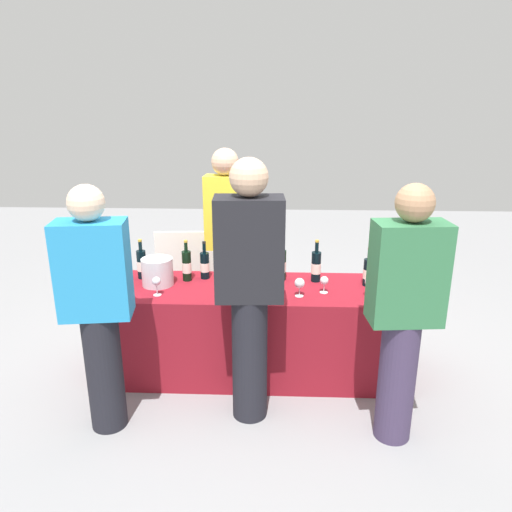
# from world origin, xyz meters

# --- Properties ---
(ground_plane) EXTENTS (12.00, 12.00, 0.00)m
(ground_plane) POSITION_xyz_m (0.00, 0.00, 0.00)
(ground_plane) COLOR gray
(tasting_table) EXTENTS (2.32, 0.69, 0.72)m
(tasting_table) POSITION_xyz_m (0.00, 0.00, 0.36)
(tasting_table) COLOR maroon
(tasting_table) RESTS_ON ground_plane
(wine_bottle_0) EXTENTS (0.07, 0.07, 0.32)m
(wine_bottle_0) POSITION_xyz_m (-0.91, 0.17, 0.84)
(wine_bottle_0) COLOR black
(wine_bottle_0) RESTS_ON tasting_table
(wine_bottle_1) EXTENTS (0.07, 0.07, 0.33)m
(wine_bottle_1) POSITION_xyz_m (-0.55, 0.13, 0.85)
(wine_bottle_1) COLOR black
(wine_bottle_1) RESTS_ON tasting_table
(wine_bottle_2) EXTENTS (0.07, 0.07, 0.30)m
(wine_bottle_2) POSITION_xyz_m (-0.41, 0.18, 0.83)
(wine_bottle_2) COLOR black
(wine_bottle_2) RESTS_ON tasting_table
(wine_bottle_3) EXTENTS (0.08, 0.08, 0.30)m
(wine_bottle_3) POSITION_xyz_m (-0.11, 0.17, 0.83)
(wine_bottle_3) COLOR black
(wine_bottle_3) RESTS_ON tasting_table
(wine_bottle_4) EXTENTS (0.07, 0.07, 0.31)m
(wine_bottle_4) POSITION_xyz_m (0.05, 0.17, 0.83)
(wine_bottle_4) COLOR black
(wine_bottle_4) RESTS_ON tasting_table
(wine_bottle_5) EXTENTS (0.08, 0.08, 0.33)m
(wine_bottle_5) POSITION_xyz_m (0.19, 0.18, 0.85)
(wine_bottle_5) COLOR black
(wine_bottle_5) RESTS_ON tasting_table
(wine_bottle_6) EXTENTS (0.07, 0.07, 0.33)m
(wine_bottle_6) POSITION_xyz_m (0.46, 0.15, 0.85)
(wine_bottle_6) COLOR black
(wine_bottle_6) RESTS_ON tasting_table
(wine_bottle_7) EXTENTS (0.08, 0.08, 0.30)m
(wine_bottle_7) POSITION_xyz_m (0.85, 0.08, 0.83)
(wine_bottle_7) COLOR black
(wine_bottle_7) RESTS_ON tasting_table
(wine_glass_0) EXTENTS (0.06, 0.06, 0.14)m
(wine_glass_0) POSITION_xyz_m (-0.71, -0.19, 0.83)
(wine_glass_0) COLOR silver
(wine_glass_0) RESTS_ON tasting_table
(wine_glass_1) EXTENTS (0.07, 0.07, 0.13)m
(wine_glass_1) POSITION_xyz_m (-0.19, -0.13, 0.81)
(wine_glass_1) COLOR silver
(wine_glass_1) RESTS_ON tasting_table
(wine_glass_2) EXTENTS (0.07, 0.07, 0.14)m
(wine_glass_2) POSITION_xyz_m (-0.00, -0.09, 0.82)
(wine_glass_2) COLOR silver
(wine_glass_2) RESTS_ON tasting_table
(wine_glass_3) EXTENTS (0.07, 0.07, 0.14)m
(wine_glass_3) POSITION_xyz_m (0.32, -0.16, 0.82)
(wine_glass_3) COLOR silver
(wine_glass_3) RESTS_ON tasting_table
(wine_glass_4) EXTENTS (0.06, 0.06, 0.13)m
(wine_glass_4) POSITION_xyz_m (0.50, -0.09, 0.81)
(wine_glass_4) COLOR silver
(wine_glass_4) RESTS_ON tasting_table
(wine_glass_5) EXTENTS (0.08, 0.08, 0.15)m
(wine_glass_5) POSITION_xyz_m (0.82, -0.16, 0.83)
(wine_glass_5) COLOR silver
(wine_glass_5) RESTS_ON tasting_table
(ice_bucket) EXTENTS (0.24, 0.24, 0.21)m
(ice_bucket) POSITION_xyz_m (-0.76, 0.02, 0.83)
(ice_bucket) COLOR silver
(ice_bucket) RESTS_ON tasting_table
(server_pouring) EXTENTS (0.37, 0.23, 1.70)m
(server_pouring) POSITION_xyz_m (-0.28, 0.61, 0.95)
(server_pouring) COLOR black
(server_pouring) RESTS_ON ground_plane
(guest_0) EXTENTS (0.45, 0.29, 1.62)m
(guest_0) POSITION_xyz_m (-0.95, -0.71, 0.87)
(guest_0) COLOR black
(guest_0) RESTS_ON ground_plane
(guest_1) EXTENTS (0.44, 0.26, 1.76)m
(guest_1) POSITION_xyz_m (-0.02, -0.56, 0.96)
(guest_1) COLOR black
(guest_1) RESTS_ON ground_plane
(guest_2) EXTENTS (0.44, 0.27, 1.65)m
(guest_2) POSITION_xyz_m (0.91, -0.74, 0.89)
(guest_2) COLOR #3F3351
(guest_2) RESTS_ON ground_plane
(menu_board) EXTENTS (0.63, 0.07, 0.89)m
(menu_board) POSITION_xyz_m (-0.69, 0.96, 0.45)
(menu_board) COLOR white
(menu_board) RESTS_ON ground_plane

